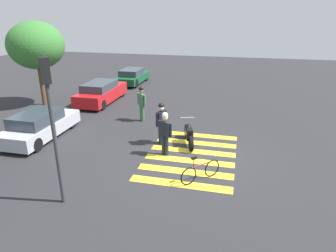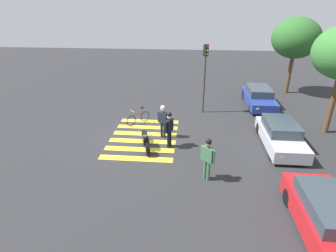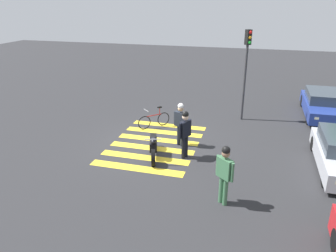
{
  "view_description": "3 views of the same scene",
  "coord_description": "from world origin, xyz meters",
  "px_view_note": "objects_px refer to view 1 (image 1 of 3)",
  "views": [
    {
      "loc": [
        -11.08,
        -1.69,
        5.55
      ],
      "look_at": [
        0.22,
        1.03,
        1.14
      ],
      "focal_mm": 32.21,
      "sensor_mm": 36.0,
      "label": 1
    },
    {
      "loc": [
        13.36,
        2.55,
        6.89
      ],
      "look_at": [
        0.3,
        1.38,
        0.89
      ],
      "focal_mm": 29.4,
      "sensor_mm": 36.0,
      "label": 2
    },
    {
      "loc": [
        12.19,
        3.97,
        5.83
      ],
      "look_at": [
        0.71,
        0.77,
        1.17
      ],
      "focal_mm": 35.16,
      "sensor_mm": 36.0,
      "label": 3
    }
  ],
  "objects_px": {
    "car_silver_sedan": "(40,125)",
    "car_green_compact": "(132,76)",
    "officer_by_motorcycle": "(161,120)",
    "traffic_light_pole": "(51,111)",
    "police_motorcycle": "(189,134)",
    "car_red_convertible": "(101,92)",
    "officer_on_foot": "(165,130)",
    "pedestrian_bystander": "(142,101)",
    "leaning_bicycle": "(200,171)"
  },
  "relations": [
    {
      "from": "police_motorcycle",
      "to": "car_red_convertible",
      "type": "height_order",
      "value": "car_red_convertible"
    },
    {
      "from": "officer_on_foot",
      "to": "car_silver_sedan",
      "type": "bearing_deg",
      "value": 86.02
    },
    {
      "from": "car_green_compact",
      "to": "traffic_light_pole",
      "type": "height_order",
      "value": "traffic_light_pole"
    },
    {
      "from": "pedestrian_bystander",
      "to": "traffic_light_pole",
      "type": "distance_m",
      "value": 7.92
    },
    {
      "from": "officer_by_motorcycle",
      "to": "pedestrian_bystander",
      "type": "bearing_deg",
      "value": 33.68
    },
    {
      "from": "car_silver_sedan",
      "to": "traffic_light_pole",
      "type": "height_order",
      "value": "traffic_light_pole"
    },
    {
      "from": "police_motorcycle",
      "to": "pedestrian_bystander",
      "type": "height_order",
      "value": "pedestrian_bystander"
    },
    {
      "from": "officer_on_foot",
      "to": "police_motorcycle",
      "type": "bearing_deg",
      "value": -29.71
    },
    {
      "from": "car_green_compact",
      "to": "police_motorcycle",
      "type": "bearing_deg",
      "value": -148.89
    },
    {
      "from": "officer_by_motorcycle",
      "to": "traffic_light_pole",
      "type": "relative_size",
      "value": 0.43
    },
    {
      "from": "car_silver_sedan",
      "to": "car_green_compact",
      "type": "xyz_separation_m",
      "value": [
        11.82,
        -0.28,
        -0.01
      ]
    },
    {
      "from": "leaning_bicycle",
      "to": "officer_on_foot",
      "type": "bearing_deg",
      "value": 45.09
    },
    {
      "from": "officer_on_foot",
      "to": "traffic_light_pole",
      "type": "xyz_separation_m",
      "value": [
        -3.93,
        2.28,
        1.89
      ]
    },
    {
      "from": "pedestrian_bystander",
      "to": "car_silver_sedan",
      "type": "relative_size",
      "value": 0.45
    },
    {
      "from": "car_green_compact",
      "to": "traffic_light_pole",
      "type": "bearing_deg",
      "value": -167.63
    },
    {
      "from": "pedestrian_bystander",
      "to": "car_red_convertible",
      "type": "bearing_deg",
      "value": 52.53
    },
    {
      "from": "officer_by_motorcycle",
      "to": "car_silver_sedan",
      "type": "height_order",
      "value": "officer_by_motorcycle"
    },
    {
      "from": "police_motorcycle",
      "to": "car_silver_sedan",
      "type": "height_order",
      "value": "car_silver_sedan"
    },
    {
      "from": "leaning_bicycle",
      "to": "officer_by_motorcycle",
      "type": "xyz_separation_m",
      "value": [
        2.75,
        2.12,
        0.76
      ]
    },
    {
      "from": "pedestrian_bystander",
      "to": "traffic_light_pole",
      "type": "relative_size",
      "value": 0.43
    },
    {
      "from": "officer_on_foot",
      "to": "car_red_convertible",
      "type": "relative_size",
      "value": 0.4
    },
    {
      "from": "car_silver_sedan",
      "to": "pedestrian_bystander",
      "type": "bearing_deg",
      "value": -49.32
    },
    {
      "from": "officer_by_motorcycle",
      "to": "traffic_light_pole",
      "type": "height_order",
      "value": "traffic_light_pole"
    },
    {
      "from": "leaning_bicycle",
      "to": "car_silver_sedan",
      "type": "height_order",
      "value": "car_silver_sedan"
    },
    {
      "from": "leaning_bicycle",
      "to": "traffic_light_pole",
      "type": "relative_size",
      "value": 0.28
    },
    {
      "from": "officer_on_foot",
      "to": "officer_by_motorcycle",
      "type": "height_order",
      "value": "officer_by_motorcycle"
    },
    {
      "from": "car_red_convertible",
      "to": "officer_by_motorcycle",
      "type": "bearing_deg",
      "value": -135.18
    },
    {
      "from": "car_silver_sedan",
      "to": "police_motorcycle",
      "type": "bearing_deg",
      "value": -82.55
    },
    {
      "from": "police_motorcycle",
      "to": "leaning_bicycle",
      "type": "xyz_separation_m",
      "value": [
        -3.01,
        -0.93,
        -0.09
      ]
    },
    {
      "from": "police_motorcycle",
      "to": "car_red_convertible",
      "type": "distance_m",
      "value": 8.52
    },
    {
      "from": "officer_by_motorcycle",
      "to": "traffic_light_pole",
      "type": "xyz_separation_m",
      "value": [
        -5.0,
        1.85,
        1.85
      ]
    },
    {
      "from": "officer_on_foot",
      "to": "car_green_compact",
      "type": "height_order",
      "value": "officer_on_foot"
    },
    {
      "from": "officer_by_motorcycle",
      "to": "leaning_bicycle",
      "type": "bearing_deg",
      "value": -142.35
    },
    {
      "from": "traffic_light_pole",
      "to": "officer_by_motorcycle",
      "type": "bearing_deg",
      "value": -20.28
    },
    {
      "from": "police_motorcycle",
      "to": "traffic_light_pole",
      "type": "distance_m",
      "value": 6.57
    },
    {
      "from": "car_red_convertible",
      "to": "traffic_light_pole",
      "type": "xyz_separation_m",
      "value": [
        -10.54,
        -3.65,
        2.32
      ]
    },
    {
      "from": "leaning_bicycle",
      "to": "car_green_compact",
      "type": "relative_size",
      "value": 0.31
    },
    {
      "from": "pedestrian_bystander",
      "to": "car_silver_sedan",
      "type": "bearing_deg",
      "value": 130.68
    },
    {
      "from": "car_green_compact",
      "to": "car_silver_sedan",
      "type": "bearing_deg",
      "value": 178.62
    },
    {
      "from": "officer_by_motorcycle",
      "to": "car_silver_sedan",
      "type": "relative_size",
      "value": 0.45
    },
    {
      "from": "car_red_convertible",
      "to": "pedestrian_bystander",
      "type": "bearing_deg",
      "value": -127.47
    },
    {
      "from": "car_silver_sedan",
      "to": "traffic_light_pole",
      "type": "distance_m",
      "value": 6.27
    },
    {
      "from": "pedestrian_bystander",
      "to": "car_red_convertible",
      "type": "height_order",
      "value": "pedestrian_bystander"
    },
    {
      "from": "car_red_convertible",
      "to": "leaning_bicycle",
      "type": "bearing_deg",
      "value": -137.39
    },
    {
      "from": "officer_on_foot",
      "to": "car_green_compact",
      "type": "distance_m",
      "value": 13.57
    },
    {
      "from": "car_silver_sedan",
      "to": "traffic_light_pole",
      "type": "bearing_deg",
      "value": -138.67
    },
    {
      "from": "leaning_bicycle",
      "to": "pedestrian_bystander",
      "type": "distance_m",
      "value": 6.76
    },
    {
      "from": "officer_on_foot",
      "to": "car_red_convertible",
      "type": "bearing_deg",
      "value": 41.94
    },
    {
      "from": "leaning_bicycle",
      "to": "officer_on_foot",
      "type": "xyz_separation_m",
      "value": [
        1.68,
        1.69,
        0.72
      ]
    },
    {
      "from": "car_green_compact",
      "to": "car_red_convertible",
      "type": "bearing_deg",
      "value": 178.99
    }
  ]
}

